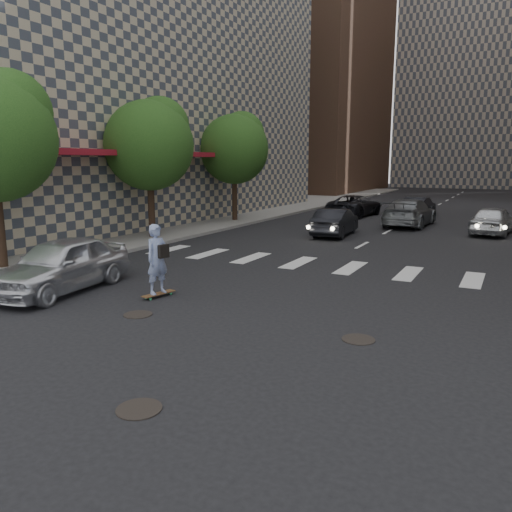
{
  "coord_description": "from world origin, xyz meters",
  "views": [
    {
      "loc": [
        6.01,
        -7.89,
        3.7
      ],
      "look_at": [
        0.15,
        3.36,
        1.3
      ],
      "focal_mm": 35.0,
      "sensor_mm": 36.0,
      "label": 1
    }
  ],
  "objects_px": {
    "traffic_car_b": "(410,212)",
    "traffic_car_c": "(355,206)",
    "tree_b": "(151,141)",
    "skateboarder": "(158,259)",
    "silver_sedan": "(61,264)",
    "traffic_car_a": "(335,222)",
    "traffic_car_d": "(493,220)",
    "traffic_car_e": "(418,207)",
    "tree_c": "(236,146)"
  },
  "relations": [
    {
      "from": "traffic_car_b",
      "to": "traffic_car_c",
      "type": "bearing_deg",
      "value": -39.03
    },
    {
      "from": "tree_b",
      "to": "skateboarder",
      "type": "relative_size",
      "value": 3.24
    },
    {
      "from": "silver_sedan",
      "to": "traffic_car_a",
      "type": "xyz_separation_m",
      "value": [
        3.45,
        14.3,
        -0.09
      ]
    },
    {
      "from": "traffic_car_d",
      "to": "traffic_car_e",
      "type": "xyz_separation_m",
      "value": [
        -4.93,
        6.89,
        -0.06
      ]
    },
    {
      "from": "silver_sedan",
      "to": "traffic_car_d",
      "type": "xyz_separation_m",
      "value": [
        10.53,
        18.48,
        -0.05
      ]
    },
    {
      "from": "tree_c",
      "to": "traffic_car_c",
      "type": "relative_size",
      "value": 1.27
    },
    {
      "from": "traffic_car_a",
      "to": "traffic_car_c",
      "type": "xyz_separation_m",
      "value": [
        -1.87,
        9.7,
        0.03
      ]
    },
    {
      "from": "traffic_car_a",
      "to": "traffic_car_e",
      "type": "relative_size",
      "value": 1.01
    },
    {
      "from": "skateboarder",
      "to": "tree_b",
      "type": "bearing_deg",
      "value": 141.48
    },
    {
      "from": "silver_sedan",
      "to": "traffic_car_e",
      "type": "xyz_separation_m",
      "value": [
        5.6,
        25.38,
        -0.1
      ]
    },
    {
      "from": "skateboarder",
      "to": "traffic_car_e",
      "type": "relative_size",
      "value": 0.49
    },
    {
      "from": "tree_b",
      "to": "silver_sedan",
      "type": "xyz_separation_m",
      "value": [
        3.95,
        -9.14,
        -3.86
      ]
    },
    {
      "from": "tree_c",
      "to": "traffic_car_b",
      "type": "xyz_separation_m",
      "value": [
        10.0,
        2.86,
        -3.85
      ]
    },
    {
      "from": "silver_sedan",
      "to": "traffic_car_e",
      "type": "distance_m",
      "value": 25.99
    },
    {
      "from": "tree_c",
      "to": "traffic_car_c",
      "type": "xyz_separation_m",
      "value": [
        5.53,
        6.86,
        -3.93
      ]
    },
    {
      "from": "silver_sedan",
      "to": "traffic_car_b",
      "type": "height_order",
      "value": "traffic_car_b"
    },
    {
      "from": "tree_b",
      "to": "traffic_car_c",
      "type": "height_order",
      "value": "tree_b"
    },
    {
      "from": "traffic_car_a",
      "to": "traffic_car_c",
      "type": "relative_size",
      "value": 0.81
    },
    {
      "from": "traffic_car_c",
      "to": "traffic_car_e",
      "type": "distance_m",
      "value": 4.26
    },
    {
      "from": "traffic_car_a",
      "to": "traffic_car_b",
      "type": "relative_size",
      "value": 0.77
    },
    {
      "from": "traffic_car_d",
      "to": "skateboarder",
      "type": "bearing_deg",
      "value": 74.46
    },
    {
      "from": "tree_b",
      "to": "traffic_car_b",
      "type": "height_order",
      "value": "tree_b"
    },
    {
      "from": "tree_b",
      "to": "silver_sedan",
      "type": "height_order",
      "value": "tree_b"
    },
    {
      "from": "traffic_car_a",
      "to": "traffic_car_c",
      "type": "distance_m",
      "value": 9.88
    },
    {
      "from": "traffic_car_e",
      "to": "tree_b",
      "type": "bearing_deg",
      "value": 64.49
    },
    {
      "from": "tree_c",
      "to": "skateboarder",
      "type": "distance_m",
      "value": 18.12
    },
    {
      "from": "tree_c",
      "to": "traffic_car_b",
      "type": "height_order",
      "value": "tree_c"
    },
    {
      "from": "skateboarder",
      "to": "silver_sedan",
      "type": "xyz_separation_m",
      "value": [
        -2.91,
        -0.76,
        -0.28
      ]
    },
    {
      "from": "skateboarder",
      "to": "silver_sedan",
      "type": "bearing_deg",
      "value": -153.24
    },
    {
      "from": "tree_b",
      "to": "traffic_car_b",
      "type": "xyz_separation_m",
      "value": [
        10.0,
        10.86,
        -3.85
      ]
    },
    {
      "from": "traffic_car_a",
      "to": "tree_b",
      "type": "bearing_deg",
      "value": 31.11
    },
    {
      "from": "tree_c",
      "to": "traffic_car_e",
      "type": "xyz_separation_m",
      "value": [
        9.56,
        8.24,
        -3.96
      ]
    },
    {
      "from": "traffic_car_b",
      "to": "tree_b",
      "type": "bearing_deg",
      "value": 50.21
    },
    {
      "from": "skateboarder",
      "to": "traffic_car_e",
      "type": "xyz_separation_m",
      "value": [
        2.69,
        24.62,
        -0.39
      ]
    },
    {
      "from": "tree_b",
      "to": "silver_sedan",
      "type": "bearing_deg",
      "value": -66.6
    },
    {
      "from": "traffic_car_a",
      "to": "tree_c",
      "type": "bearing_deg",
      "value": -24.74
    },
    {
      "from": "traffic_car_b",
      "to": "traffic_car_a",
      "type": "bearing_deg",
      "value": 68.38
    },
    {
      "from": "tree_c",
      "to": "skateboarder",
      "type": "height_order",
      "value": "tree_c"
    },
    {
      "from": "tree_c",
      "to": "traffic_car_d",
      "type": "bearing_deg",
      "value": 5.31
    },
    {
      "from": "tree_c",
      "to": "traffic_car_a",
      "type": "bearing_deg",
      "value": -20.97
    },
    {
      "from": "silver_sedan",
      "to": "tree_c",
      "type": "bearing_deg",
      "value": 96.49
    },
    {
      "from": "traffic_car_c",
      "to": "silver_sedan",
      "type": "bearing_deg",
      "value": 92.28
    },
    {
      "from": "traffic_car_c",
      "to": "traffic_car_e",
      "type": "height_order",
      "value": "traffic_car_c"
    },
    {
      "from": "tree_b",
      "to": "traffic_car_b",
      "type": "relative_size",
      "value": 1.2
    },
    {
      "from": "traffic_car_a",
      "to": "traffic_car_d",
      "type": "relative_size",
      "value": 0.97
    },
    {
      "from": "skateboarder",
      "to": "traffic_car_c",
      "type": "bearing_deg",
      "value": 105.43
    },
    {
      "from": "silver_sedan",
      "to": "traffic_car_a",
      "type": "relative_size",
      "value": 1.1
    },
    {
      "from": "skateboarder",
      "to": "traffic_car_e",
      "type": "bearing_deg",
      "value": 95.91
    },
    {
      "from": "traffic_car_d",
      "to": "tree_b",
      "type": "bearing_deg",
      "value": 40.55
    },
    {
      "from": "traffic_car_e",
      "to": "traffic_car_d",
      "type": "bearing_deg",
      "value": 130.52
    }
  ]
}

